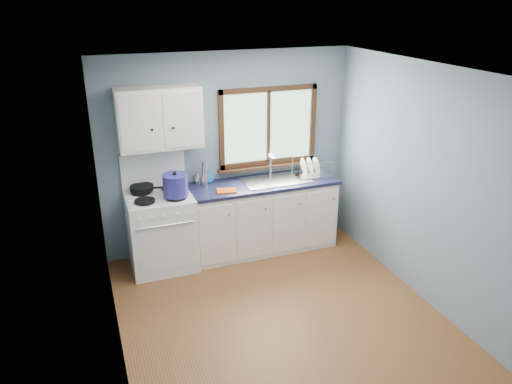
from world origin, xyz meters
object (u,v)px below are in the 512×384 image
object	(u,v)px
dish_rack	(311,170)
sink	(276,185)
utensil_crock	(199,178)
skillet	(142,188)
stockpot	(175,185)
thermos	(204,174)
gas_range	(161,229)
base_cabinets	(262,219)

from	to	relation	value
dish_rack	sink	bearing A→B (deg)	-170.29
utensil_crock	skillet	bearing A→B (deg)	-174.04
sink	stockpot	bearing A→B (deg)	-172.88
sink	thermos	distance (m)	0.93
utensil_crock	dish_rack	bearing A→B (deg)	-7.12
sink	thermos	world-z (taller)	thermos
gas_range	base_cabinets	world-z (taller)	gas_range
gas_range	skillet	world-z (taller)	gas_range
utensil_crock	base_cabinets	bearing A→B (deg)	-15.84
sink	utensil_crock	distance (m)	0.97
sink	thermos	size ratio (longest dim) A/B	2.64
gas_range	stockpot	distance (m)	0.64
base_cabinets	stockpot	bearing A→B (deg)	-171.74
stockpot	skillet	bearing A→B (deg)	138.21
base_cabinets	utensil_crock	xyz separation A→B (m)	(-0.76, 0.21, 0.59)
base_cabinets	dish_rack	world-z (taller)	dish_rack
stockpot	dish_rack	distance (m)	1.82
gas_range	thermos	world-z (taller)	gas_range
skillet	utensil_crock	xyz separation A→B (m)	(0.71, 0.07, 0.01)
gas_range	thermos	distance (m)	0.84
gas_range	dish_rack	distance (m)	2.05
base_cabinets	sink	size ratio (longest dim) A/B	2.20
utensil_crock	thermos	bearing A→B (deg)	-66.72
gas_range	dish_rack	xyz separation A→B (m)	(1.99, 0.05, 0.49)
stockpot	sink	bearing A→B (deg)	7.12
utensil_crock	thermos	xyz separation A→B (m)	(0.04, -0.10, 0.08)
base_cabinets	dish_rack	size ratio (longest dim) A/B	3.83
base_cabinets	utensil_crock	size ratio (longest dim) A/B	5.02
base_cabinets	gas_range	bearing A→B (deg)	-179.18
sink	thermos	bearing A→B (deg)	172.60
skillet	thermos	xyz separation A→B (m)	(0.75, -0.03, 0.09)
base_cabinets	thermos	bearing A→B (deg)	170.80
gas_range	thermos	size ratio (longest dim) A/B	4.28
gas_range	sink	xyz separation A→B (m)	(1.49, 0.02, 0.37)
skillet	utensil_crock	distance (m)	0.71
gas_range	stockpot	xyz separation A→B (m)	(0.18, -0.14, 0.60)
base_cabinets	thermos	world-z (taller)	thermos
skillet	base_cabinets	bearing A→B (deg)	12.90
skillet	dish_rack	distance (m)	2.15
dish_rack	gas_range	bearing A→B (deg)	-172.74
base_cabinets	thermos	xyz separation A→B (m)	(-0.72, 0.12, 0.67)
sink	utensil_crock	bearing A→B (deg)	167.07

